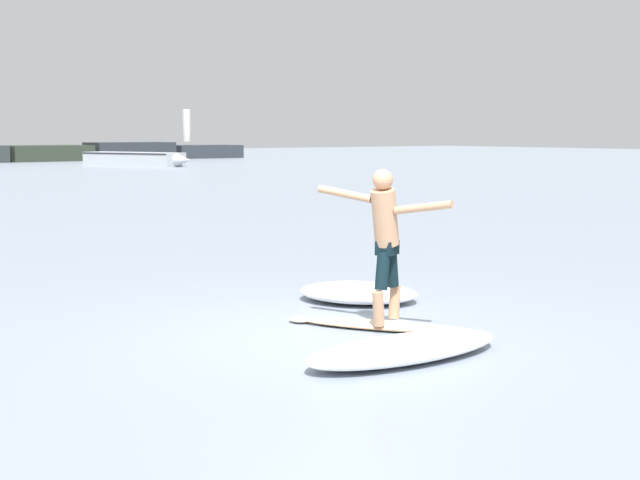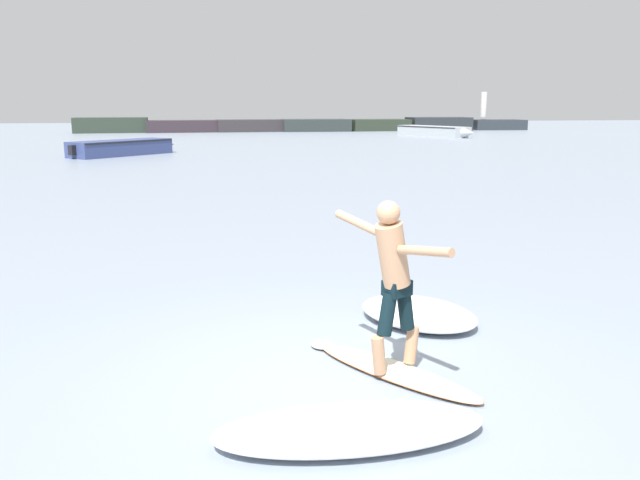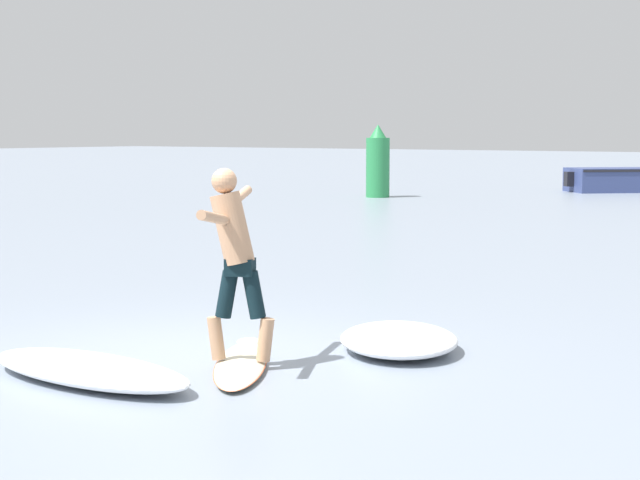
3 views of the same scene
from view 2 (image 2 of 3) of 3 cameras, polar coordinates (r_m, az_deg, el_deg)
The scene contains 8 objects.
ground_plane at distance 6.75m, azimuth 0.43°, elevation -12.15°, with size 200.00×200.00×0.00m, color gray.
rock_jetty_breakwater at distance 69.18m, azimuth -0.67°, elevation 10.48°, with size 49.50×4.58×4.25m.
surfboard at distance 6.79m, azimuth 6.58°, elevation -11.73°, with size 1.59×2.07×0.21m.
surfer at distance 6.36m, azimuth 6.71°, elevation -2.90°, with size 0.83×1.54×1.80m.
fishing_boat_near_jetty at distance 58.31m, azimuth 10.48°, elevation 9.78°, with size 4.70×8.76×0.92m.
small_boat_offshore at distance 37.38m, azimuth -17.46°, elevation 8.11°, with size 5.87×5.74×0.86m.
wave_foam_at_tail at distance 5.53m, azimuth 2.77°, elevation -16.77°, with size 2.38×0.95×0.22m.
wave_foam_at_nose at distance 8.33m, azimuth 8.97°, elevation -6.60°, with size 1.90×2.02×0.24m.
Camera 2 is at (-1.22, -6.03, 2.79)m, focal length 35.00 mm.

